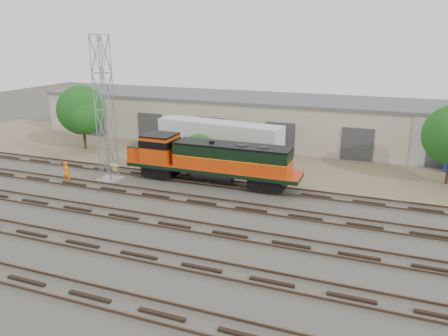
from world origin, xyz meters
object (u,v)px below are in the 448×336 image
(locomotive, at_px, (209,159))
(worker, at_px, (67,172))
(signal_tower, at_px, (105,113))
(semi_trailer, at_px, (222,137))

(locomotive, bearing_deg, worker, -159.78)
(signal_tower, height_order, semi_trailer, signal_tower)
(worker, bearing_deg, signal_tower, -151.93)
(locomotive, distance_m, worker, 12.43)
(locomotive, height_order, signal_tower, signal_tower)
(semi_trailer, bearing_deg, locomotive, -70.79)
(signal_tower, xyz_separation_m, worker, (-3.10, -1.88, -5.09))
(signal_tower, bearing_deg, locomotive, 15.72)
(locomotive, bearing_deg, semi_trailer, 102.33)
(signal_tower, height_order, worker, signal_tower)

